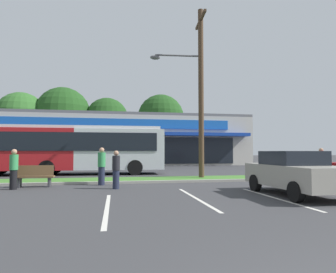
{
  "coord_description": "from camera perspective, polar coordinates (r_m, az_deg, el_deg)",
  "views": [
    {
      "loc": [
        -2.5,
        -1.6,
        1.53
      ],
      "look_at": [
        1.04,
        18.1,
        2.58
      ],
      "focal_mm": 31.4,
      "sensor_mm": 36.0,
      "label": 1
    }
  ],
  "objects": [
    {
      "name": "bus_stop_bench",
      "position": [
        14.02,
        -24.51,
        -6.92
      ],
      "size": [
        1.6,
        0.45,
        0.95
      ],
      "rotation": [
        0.0,
        0.0,
        3.14
      ],
      "color": "brown",
      "rests_on": "ground_plane"
    },
    {
      "name": "tree_left",
      "position": [
        49.6,
        -26.66,
        3.47
      ],
      "size": [
        7.34,
        7.34,
        10.52
      ],
      "color": "#473323",
      "rests_on": "ground_plane"
    },
    {
      "name": "city_bus",
      "position": [
        20.93,
        -19.05,
        -2.18
      ],
      "size": [
        13.07,
        2.89,
        3.25
      ],
      "rotation": [
        0.0,
        0.0,
        -0.02
      ],
      "color": "#AD191E",
      "rests_on": "ground_plane"
    },
    {
      "name": "storefront_building",
      "position": [
        38.33,
        -9.99,
        -0.84
      ],
      "size": [
        31.15,
        14.76,
        5.88
      ],
      "color": "#BCB7AD",
      "rests_on": "ground_plane"
    },
    {
      "name": "car_2",
      "position": [
        27.65,
        -16.41,
        -4.42
      ],
      "size": [
        4.33,
        1.9,
        1.52
      ],
      "rotation": [
        0.0,
        0.0,
        3.14
      ],
      "color": "#0C3F1E",
      "rests_on": "ground_plane"
    },
    {
      "name": "tree_mid_right",
      "position": [
        47.36,
        -1.41,
        3.69
      ],
      "size": [
        7.39,
        7.39,
        10.76
      ],
      "color": "#473323",
      "rests_on": "ground_plane"
    },
    {
      "name": "tree_mid_left",
      "position": [
        48.64,
        -19.72,
        4.12
      ],
      "size": [
        8.32,
        8.32,
        11.58
      ],
      "color": "#473323",
      "rests_on": "ground_plane"
    },
    {
      "name": "curb_lip",
      "position": [
        14.66,
        -0.32,
        -8.75
      ],
      "size": [
        56.0,
        0.24,
        0.12
      ],
      "primitive_type": "cube",
      "color": "#99968C",
      "rests_on": "ground_plane"
    },
    {
      "name": "pedestrian_mid",
      "position": [
        12.4,
        -10.05,
        -6.34
      ],
      "size": [
        0.32,
        0.32,
        1.58
      ],
      "rotation": [
        0.0,
        0.0,
        3.45
      ],
      "color": "#1E2338",
      "rests_on": "ground_plane"
    },
    {
      "name": "tree_mid",
      "position": [
        47.75,
        -11.76,
        3.32
      ],
      "size": [
        6.75,
        6.75,
        10.12
      ],
      "color": "#473323",
      "rests_on": "ground_plane"
    },
    {
      "name": "car_1",
      "position": [
        11.39,
        23.49,
        -6.43
      ],
      "size": [
        2.01,
        4.23,
        1.56
      ],
      "rotation": [
        0.0,
        0.0,
        -1.57
      ],
      "color": "#9E998C",
      "rests_on": "ground_plane"
    },
    {
      "name": "parking_stripe_1",
      "position": [
        9.9,
        5.48,
        -11.84
      ],
      "size": [
        0.12,
        4.8,
        0.01
      ],
      "primitive_type": "cube",
      "color": "silver",
      "rests_on": "ground_plane"
    },
    {
      "name": "pedestrian_near_bench",
      "position": [
        13.56,
        -27.77,
        -5.63
      ],
      "size": [
        0.33,
        0.33,
        1.64
      ],
      "rotation": [
        0.0,
        0.0,
        1.06
      ],
      "color": "black",
      "rests_on": "ground_plane"
    },
    {
      "name": "parking_stripe_2",
      "position": [
        10.56,
        20.02,
        -11.12
      ],
      "size": [
        0.12,
        4.8,
        0.01
      ],
      "primitive_type": "cube",
      "color": "silver",
      "rests_on": "ground_plane"
    },
    {
      "name": "grass_median",
      "position": [
        15.86,
        -1.09,
        -8.31
      ],
      "size": [
        56.0,
        2.2,
        0.12
      ],
      "primitive_type": "cube",
      "color": "#427A2D",
      "rests_on": "ground_plane"
    },
    {
      "name": "parking_stripe_0",
      "position": [
        8.41,
        -11.76,
        -13.38
      ],
      "size": [
        0.12,
        4.8,
        0.01
      ],
      "primitive_type": "cube",
      "color": "silver",
      "rests_on": "ground_plane"
    },
    {
      "name": "utility_pole",
      "position": [
        16.86,
        5.92,
        9.49
      ],
      "size": [
        3.04,
        2.4,
        9.65
      ],
      "color": "#4C3826",
      "rests_on": "ground_plane"
    },
    {
      "name": "pedestrian_far",
      "position": [
        13.94,
        -12.77,
        -5.64
      ],
      "size": [
        0.35,
        0.35,
        1.73
      ],
      "rotation": [
        0.0,
        0.0,
        0.37
      ],
      "color": "#1E2338",
      "rests_on": "ground_plane"
    },
    {
      "name": "pedestrian_by_pole",
      "position": [
        17.59,
        27.65,
        -4.8
      ],
      "size": [
        0.35,
        0.35,
        1.73
      ],
      "rotation": [
        0.0,
        0.0,
        4.69
      ],
      "color": "black",
      "rests_on": "ground_plane"
    }
  ]
}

